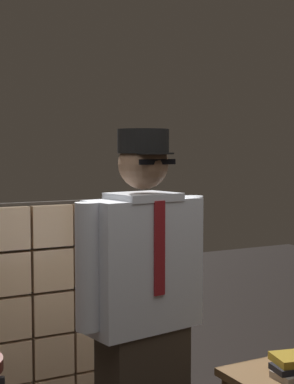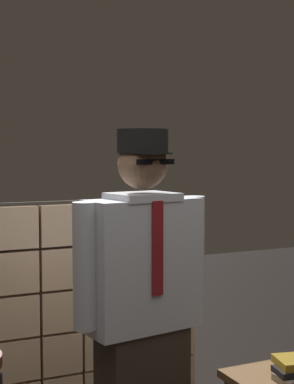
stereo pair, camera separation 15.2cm
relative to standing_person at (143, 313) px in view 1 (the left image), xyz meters
The scene contains 2 objects.
glass_block_wall 1.12m from the standing_person, 94.15° to the left, with size 1.93×0.10×1.39m.
standing_person is the anchor object (origin of this frame).
Camera 1 is at (-1.15, -2.03, 1.68)m, focal length 54.53 mm.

